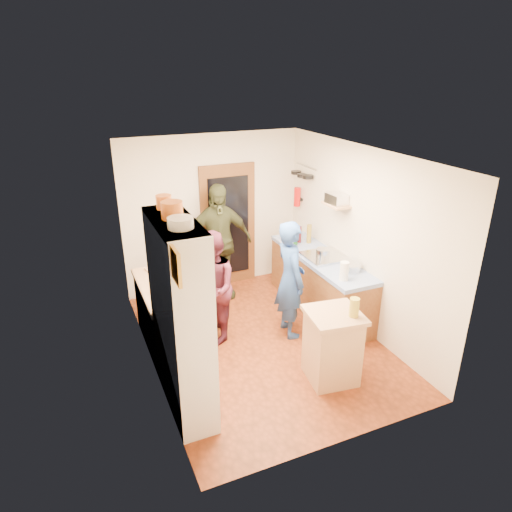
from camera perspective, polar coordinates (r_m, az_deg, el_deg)
floor at (r=6.49m, az=0.76°, el=-10.71°), size 3.00×4.00×0.02m
ceiling at (r=5.50m, az=0.91°, el=12.72°), size 3.00×4.00×0.02m
wall_back at (r=7.63m, az=-5.40°, el=5.37°), size 3.00×0.02×2.60m
wall_front at (r=4.32m, az=11.99°, el=-9.47°), size 3.00×0.02×2.60m
wall_left at (r=5.47m, az=-13.75°, el=-2.41°), size 0.02×4.00×2.60m
wall_right at (r=6.59m, az=12.89°, el=2.04°), size 0.02×4.00×2.60m
door_frame at (r=7.75m, az=-3.49°, el=3.76°), size 0.95×0.06×2.10m
door_glass at (r=7.72m, az=-3.40°, el=3.69°), size 0.70×0.02×1.70m
hutch_body at (r=4.90m, az=-9.36°, el=-7.81°), size 0.40×1.20×2.20m
hutch_top_shelf at (r=4.46m, az=-10.23°, el=4.25°), size 0.40×1.14×0.04m
plate_stack at (r=4.19m, az=-9.43°, el=4.12°), size 0.24×0.24×0.10m
orange_pot_a at (r=4.46m, az=-10.46°, el=5.67°), size 0.21×0.21×0.17m
orange_pot_b at (r=4.80m, az=-11.46°, el=6.64°), size 0.16×0.16×0.14m
left_counter_base at (r=6.32m, az=-11.01°, el=-7.55°), size 0.60×1.40×0.85m
left_counter_top at (r=6.10m, az=-11.32°, el=-3.90°), size 0.64×1.44×0.05m
toaster at (r=5.61m, az=-9.72°, el=-4.93°), size 0.26×0.18×0.19m
kettle at (r=5.90m, az=-11.49°, el=-3.77°), size 0.18×0.18×0.16m
orange_bowl at (r=6.24m, az=-11.00°, el=-2.59°), size 0.19×0.19×0.08m
chopping_board at (r=6.59m, az=-12.27°, el=-1.54°), size 0.34×0.28×0.02m
right_counter_base at (r=7.15m, az=7.94°, el=-3.58°), size 0.60×2.20×0.84m
right_counter_top at (r=6.97m, az=8.14°, el=-0.27°), size 0.62×2.22×0.06m
hob at (r=6.90m, az=8.44°, el=-0.08°), size 0.55×0.58×0.04m
pot_on_hob at (r=6.80m, az=8.35°, el=0.37°), size 0.20×0.20×0.13m
bottle_a at (r=7.28m, az=4.96°, el=2.31°), size 0.08×0.08×0.27m
bottle_b at (r=7.43m, az=5.44°, el=2.71°), size 0.07×0.07×0.27m
bottle_c at (r=7.41m, az=6.65°, el=2.78°), size 0.09×0.09×0.31m
paper_towel at (r=6.20m, az=10.97°, el=-1.86°), size 0.12×0.12×0.26m
mixing_bowl at (r=6.52m, az=11.70°, el=-1.36°), size 0.34×0.34×0.11m
island_base at (r=5.66m, az=9.46°, el=-11.27°), size 0.62×0.62×0.86m
island_top at (r=5.42m, az=9.77°, el=-7.28°), size 0.70×0.70×0.05m
cutting_board at (r=5.43m, az=9.08°, el=-7.02°), size 0.38×0.32×0.02m
oil_jar at (r=5.33m, az=12.18°, el=-6.30°), size 0.13×0.13×0.23m
pan_rail at (r=7.59m, az=6.29°, el=11.09°), size 0.02×0.65×0.02m
pan_hang_a at (r=7.44m, az=6.51°, el=9.82°), size 0.18×0.18×0.05m
pan_hang_b at (r=7.61m, az=5.75°, el=9.99°), size 0.16×0.16×0.05m
pan_hang_c at (r=7.78m, az=5.04°, el=10.37°), size 0.17×0.17×0.05m
wall_shelf at (r=6.74m, az=9.99°, el=6.32°), size 0.26×0.42×0.03m
radio at (r=6.71m, az=10.04°, el=7.05°), size 0.24×0.31×0.15m
ext_bracket at (r=7.88m, az=5.55°, el=7.07°), size 0.06×0.10×0.04m
fire_extinguisher at (r=7.84m, az=5.17°, el=7.37°), size 0.11×0.11×0.32m
picture_frame at (r=3.78m, az=-9.99°, el=-1.26°), size 0.03×0.25×0.30m
person_hob at (r=6.30m, az=4.66°, el=-2.98°), size 0.45×0.64×1.68m
person_left at (r=6.23m, az=-5.38°, el=-3.83°), size 0.69×0.84×1.58m
person_back at (r=7.31m, az=-4.68°, el=1.74°), size 1.15×0.55×1.91m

